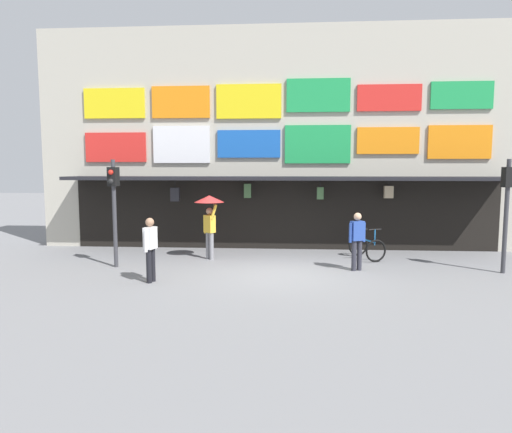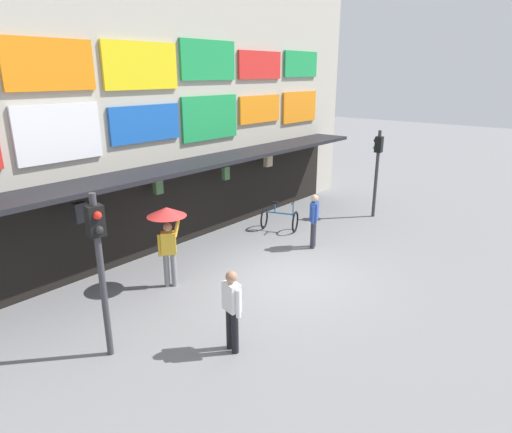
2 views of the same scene
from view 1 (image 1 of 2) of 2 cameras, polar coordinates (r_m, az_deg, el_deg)
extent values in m
plane|color=slate|center=(12.79, 3.10, -7.22)|extent=(80.00, 80.00, 0.00)
cube|color=#B2AD9E|center=(17.08, 3.45, 9.62)|extent=(18.00, 1.20, 8.00)
cube|color=black|center=(15.75, 3.37, 4.83)|extent=(15.30, 1.40, 0.12)
cube|color=yellow|center=(17.74, -17.43, 13.45)|extent=(2.25, 0.08, 1.08)
cube|color=orange|center=(17.02, -9.46, 14.03)|extent=(2.11, 0.08, 1.13)
cube|color=yellow|center=(16.63, -0.92, 14.30)|extent=(2.32, 0.08, 1.21)
cube|color=green|center=(16.63, 7.85, 14.90)|extent=(2.23, 0.08, 1.16)
cube|color=red|center=(16.94, 16.44, 14.16)|extent=(2.21, 0.08, 0.91)
cube|color=green|center=(17.62, 24.51, 13.73)|extent=(2.11, 0.08, 0.94)
cube|color=red|center=(17.60, -17.26, 8.32)|extent=(2.26, 0.08, 1.07)
cube|color=white|center=(16.87, -9.37, 8.94)|extent=(2.08, 0.08, 1.34)
cube|color=blue|center=(16.48, -0.91, 9.14)|extent=(2.27, 0.08, 0.98)
cube|color=green|center=(16.45, 7.76, 9.00)|extent=(2.33, 0.08, 1.35)
cube|color=orange|center=(16.79, 16.28, 9.17)|extent=(2.16, 0.08, 0.94)
cube|color=orange|center=(17.47, 24.28, 8.55)|extent=(2.16, 0.08, 1.16)
cylinder|color=black|center=(16.21, -10.18, 4.07)|extent=(0.02, 0.02, 0.28)
cube|color=#232328|center=(16.23, -10.15, 2.75)|extent=(0.30, 0.18, 0.48)
cylinder|color=black|center=(16.10, -1.07, 4.39)|extent=(0.02, 0.02, 0.15)
cube|color=#477042|center=(16.11, -1.07, 3.25)|extent=(0.25, 0.15, 0.49)
cylinder|color=black|center=(15.90, 8.12, 4.12)|extent=(0.02, 0.02, 0.25)
cube|color=#477042|center=(15.91, 8.10, 2.92)|extent=(0.23, 0.14, 0.42)
cylinder|color=black|center=(16.39, 16.40, 4.07)|extent=(0.02, 0.02, 0.20)
cube|color=tan|center=(16.40, 16.36, 2.98)|extent=(0.30, 0.18, 0.42)
cube|color=black|center=(16.51, 3.37, 0.19)|extent=(15.30, 0.04, 2.50)
cylinder|color=#38383D|center=(14.04, -17.39, 0.32)|extent=(0.12, 0.12, 3.20)
cube|color=black|center=(13.98, -17.54, 4.81)|extent=(0.31, 0.28, 0.56)
sphere|color=red|center=(13.86, -17.83, 5.33)|extent=(0.15, 0.15, 0.15)
sphere|color=black|center=(13.87, -17.79, 4.26)|extent=(0.15, 0.15, 0.15)
cylinder|color=#38383D|center=(14.41, 28.97, -0.02)|extent=(0.12, 0.12, 3.20)
cube|color=black|center=(14.35, 29.20, 4.35)|extent=(0.31, 0.27, 0.56)
sphere|color=black|center=(14.46, 28.95, 4.89)|extent=(0.15, 0.15, 0.15)
sphere|color=#19DB3D|center=(14.46, 28.90, 3.86)|extent=(0.15, 0.15, 0.15)
torus|color=black|center=(14.74, 14.87, -4.21)|extent=(0.69, 0.31, 0.72)
torus|color=black|center=(15.67, 12.76, -3.55)|extent=(0.69, 0.31, 0.72)
cylinder|color=#1E66A8|center=(15.16, 13.81, -2.94)|extent=(0.40, 0.94, 0.05)
cylinder|color=#1E66A8|center=(15.28, 13.51, -2.22)|extent=(0.04, 0.04, 0.35)
cube|color=black|center=(15.25, 13.53, -1.51)|extent=(0.16, 0.22, 0.06)
cylinder|color=#1E66A8|center=(14.74, 14.74, -2.55)|extent=(0.04, 0.04, 0.50)
cylinder|color=black|center=(14.71, 14.77, -1.59)|extent=(0.42, 0.19, 0.04)
cylinder|color=black|center=(12.16, -12.90, -5.94)|extent=(0.14, 0.14, 0.88)
cylinder|color=black|center=(12.01, -13.34, -6.11)|extent=(0.14, 0.14, 0.88)
cube|color=white|center=(11.95, -13.20, -2.65)|extent=(0.30, 0.40, 0.56)
sphere|color=#A87A5B|center=(11.90, -13.25, -0.70)|extent=(0.22, 0.22, 0.22)
cylinder|color=white|center=(12.15, -12.66, -2.74)|extent=(0.09, 0.09, 0.56)
cylinder|color=white|center=(11.78, -13.74, -3.04)|extent=(0.09, 0.09, 0.56)
cylinder|color=#2D2D38|center=(13.46, 12.90, -4.78)|extent=(0.14, 0.14, 0.88)
cylinder|color=#2D2D38|center=(13.36, 12.24, -4.85)|extent=(0.14, 0.14, 0.88)
cube|color=#28479E|center=(13.30, 12.65, -1.77)|extent=(0.42, 0.34, 0.56)
sphere|color=tan|center=(13.25, 12.69, -0.01)|extent=(0.22, 0.22, 0.22)
cylinder|color=#28479E|center=(13.42, 13.44, -1.93)|extent=(0.09, 0.09, 0.56)
cylinder|color=#28479E|center=(13.19, 11.83, -2.03)|extent=(0.09, 0.09, 0.56)
cylinder|color=gray|center=(14.85, -6.07, -3.65)|extent=(0.14, 0.14, 0.88)
cylinder|color=gray|center=(14.71, -5.63, -3.74)|extent=(0.14, 0.14, 0.88)
cube|color=gold|center=(14.67, -5.88, -0.93)|extent=(0.42, 0.40, 0.56)
sphere|color=#A87A5B|center=(14.63, -5.90, 0.67)|extent=(0.22, 0.22, 0.22)
cylinder|color=gold|center=(14.85, -6.41, -1.04)|extent=(0.09, 0.09, 0.56)
cylinder|color=gold|center=(14.46, -5.35, 0.57)|extent=(0.23, 0.09, 0.48)
cylinder|color=#4C3823|center=(14.45, -5.35, 0.99)|extent=(0.02, 0.02, 0.55)
cone|color=red|center=(14.60, -5.91, 2.23)|extent=(0.96, 0.96, 0.22)
camera|label=2|loc=(11.07, -52.47, 15.30)|focal=31.15mm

